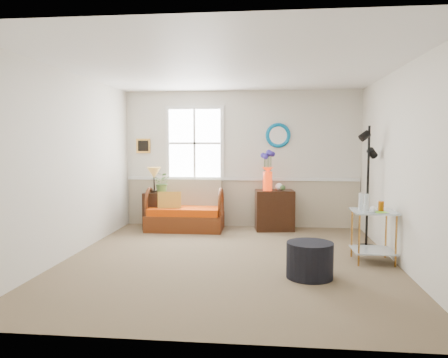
# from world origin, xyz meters

# --- Properties ---
(floor) EXTENTS (4.50, 5.00, 0.01)m
(floor) POSITION_xyz_m (0.00, 0.00, 0.00)
(floor) COLOR brown
(floor) RESTS_ON ground
(ceiling) EXTENTS (4.50, 5.00, 0.01)m
(ceiling) POSITION_xyz_m (0.00, 0.00, 2.60)
(ceiling) COLOR white
(ceiling) RESTS_ON walls
(walls) EXTENTS (4.51, 5.01, 2.60)m
(walls) POSITION_xyz_m (0.00, 0.00, 1.30)
(walls) COLOR beige
(walls) RESTS_ON floor
(wainscot) EXTENTS (4.46, 0.02, 0.90)m
(wainscot) POSITION_xyz_m (0.00, 2.48, 0.45)
(wainscot) COLOR tan
(wainscot) RESTS_ON walls
(chair_rail) EXTENTS (4.46, 0.04, 0.06)m
(chair_rail) POSITION_xyz_m (0.00, 2.47, 0.92)
(chair_rail) COLOR silver
(chair_rail) RESTS_ON walls
(window) EXTENTS (1.14, 0.06, 1.44)m
(window) POSITION_xyz_m (-0.90, 2.47, 1.60)
(window) COLOR white
(window) RESTS_ON walls
(picture) EXTENTS (0.28, 0.03, 0.28)m
(picture) POSITION_xyz_m (-1.92, 2.48, 1.55)
(picture) COLOR #C18634
(picture) RESTS_ON walls
(mirror) EXTENTS (0.47, 0.07, 0.47)m
(mirror) POSITION_xyz_m (0.70, 2.48, 1.75)
(mirror) COLOR #098EC3
(mirror) RESTS_ON walls
(loveseat) EXTENTS (1.40, 0.80, 0.91)m
(loveseat) POSITION_xyz_m (-1.00, 2.00, 0.45)
(loveseat) COLOR #5C3012
(loveseat) RESTS_ON floor
(throw_pillow) EXTENTS (0.43, 0.17, 0.42)m
(throw_pillow) POSITION_xyz_m (-1.27, 1.88, 0.51)
(throw_pillow) COLOR #B86D1A
(throw_pillow) RESTS_ON loveseat
(lamp_stand) EXTENTS (0.40, 0.40, 0.68)m
(lamp_stand) POSITION_xyz_m (-1.58, 2.06, 0.34)
(lamp_stand) COLOR black
(lamp_stand) RESTS_ON floor
(table_lamp) EXTENTS (0.27, 0.27, 0.47)m
(table_lamp) POSITION_xyz_m (-1.60, 2.06, 0.92)
(table_lamp) COLOR #AD7831
(table_lamp) RESTS_ON lamp_stand
(potted_plant) EXTENTS (0.43, 0.46, 0.29)m
(potted_plant) POSITION_xyz_m (-1.43, 2.03, 0.83)
(potted_plant) COLOR #436433
(potted_plant) RESTS_ON lamp_stand
(cabinet) EXTENTS (0.74, 0.53, 0.74)m
(cabinet) POSITION_xyz_m (0.64, 2.14, 0.37)
(cabinet) COLOR black
(cabinet) RESTS_ON floor
(flower_vase) EXTENTS (0.28, 0.28, 0.72)m
(flower_vase) POSITION_xyz_m (0.51, 2.11, 1.10)
(flower_vase) COLOR red
(flower_vase) RESTS_ON cabinet
(side_table) EXTENTS (0.56, 0.56, 0.70)m
(side_table) POSITION_xyz_m (1.95, 0.12, 0.35)
(side_table) COLOR #C68737
(side_table) RESTS_ON floor
(tabletop_items) EXTENTS (0.47, 0.47, 0.23)m
(tabletop_items) POSITION_xyz_m (1.93, 0.10, 0.82)
(tabletop_items) COLOR silver
(tabletop_items) RESTS_ON side_table
(floor_lamp) EXTENTS (0.33, 0.33, 1.87)m
(floor_lamp) POSITION_xyz_m (2.05, 0.96, 0.93)
(floor_lamp) COLOR black
(floor_lamp) RESTS_ON floor
(ottoman) EXTENTS (0.72, 0.72, 0.43)m
(ottoman) POSITION_xyz_m (1.04, -0.68, 0.21)
(ottoman) COLOR black
(ottoman) RESTS_ON floor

